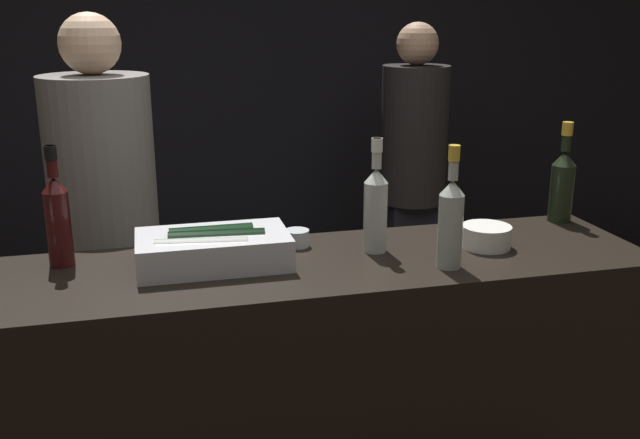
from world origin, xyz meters
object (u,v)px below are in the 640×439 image
white_wine_bottle (376,205)px  rose_wine_bottle (451,219)px  person_blond_tee (413,168)px  person_in_hoodie (106,228)px  candle_votive (297,238)px  champagne_bottle (562,182)px  ice_bin_with_bottles (213,248)px  red_wine_bottle_black_foil (57,216)px  bowl_white (486,236)px

white_wine_bottle → rose_wine_bottle: 0.25m
white_wine_bottle → person_blond_tee: (0.68, 1.42, -0.22)m
person_in_hoodie → person_blond_tee: size_ratio=1.03×
candle_votive → person_in_hoodie: bearing=138.3°
champagne_bottle → person_blond_tee: 1.29m
ice_bin_with_bottles → person_in_hoodie: bearing=117.0°
ice_bin_with_bottles → candle_votive: size_ratio=5.65×
white_wine_bottle → red_wine_bottle_black_foil: size_ratio=1.00×
candle_votive → white_wine_bottle: 0.27m
rose_wine_bottle → candle_votive: bearing=143.0°
ice_bin_with_bottles → rose_wine_bottle: 0.69m
bowl_white → red_wine_bottle_black_foil: red_wine_bottle_black_foil is taller
bowl_white → person_in_hoodie: person_in_hoodie is taller
rose_wine_bottle → person_in_hoodie: 1.30m
white_wine_bottle → rose_wine_bottle: size_ratio=0.98×
bowl_white → person_in_hoodie: (-1.17, 0.69, -0.09)m
ice_bin_with_bottles → white_wine_bottle: bearing=0.7°
white_wine_bottle → candle_votive: bearing=155.1°
bowl_white → candle_votive: bowl_white is taller
red_wine_bottle_black_foil → person_in_hoodie: (0.10, 0.53, -0.20)m
person_blond_tee → ice_bin_with_bottles: bearing=113.1°
champagne_bottle → person_blond_tee: size_ratio=0.21×
rose_wine_bottle → person_blond_tee: (0.51, 1.61, -0.22)m
white_wine_bottle → person_blond_tee: 1.59m
red_wine_bottle_black_foil → bowl_white: bearing=-6.8°
candle_votive → rose_wine_bottle: bearing=-37.0°
rose_wine_bottle → person_blond_tee: person_blond_tee is taller
candle_votive → rose_wine_bottle: rose_wine_bottle is taller
candle_votive → white_wine_bottle: bearing=-24.9°
ice_bin_with_bottles → candle_votive: (0.27, 0.11, -0.03)m
rose_wine_bottle → person_in_hoodie: size_ratio=0.21×
red_wine_bottle_black_foil → person_blond_tee: bearing=39.5°
white_wine_bottle → champagne_bottle: white_wine_bottle is taller
rose_wine_bottle → champagne_bottle: bearing=30.8°
person_in_hoodie → white_wine_bottle: bearing=84.7°
rose_wine_bottle → person_blond_tee: size_ratio=0.21×
person_in_hoodie → red_wine_bottle_black_foil: bearing=22.1°
rose_wine_bottle → ice_bin_with_bottles: bearing=164.6°
red_wine_bottle_black_foil → person_in_hoodie: size_ratio=0.21×
red_wine_bottle_black_foil → person_blond_tee: (1.60, 1.32, -0.23)m
ice_bin_with_bottles → red_wine_bottle_black_foil: size_ratio=1.24×
bowl_white → white_wine_bottle: white_wine_bottle is taller
bowl_white → candle_votive: 0.59m
red_wine_bottle_black_foil → rose_wine_bottle: bearing=-14.9°
candle_votive → rose_wine_bottle: size_ratio=0.22×
ice_bin_with_bottles → bowl_white: 0.84m
white_wine_bottle → person_blond_tee: size_ratio=0.21×
person_in_hoodie → person_blond_tee: 1.69m
candle_votive → bowl_white: bearing=-14.8°
person_in_hoodie → person_blond_tee: bearing=150.0°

